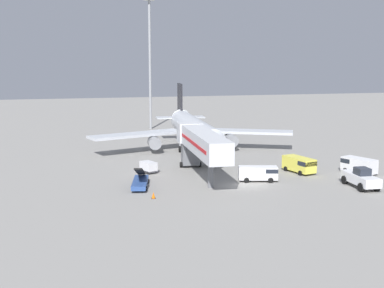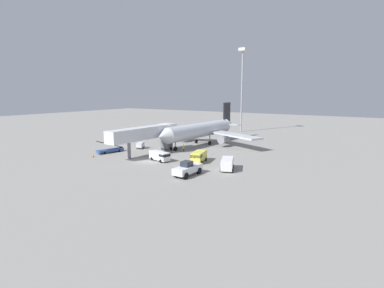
% 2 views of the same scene
% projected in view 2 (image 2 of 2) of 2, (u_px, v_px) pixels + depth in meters
% --- Properties ---
extents(ground_plane, '(300.00, 300.00, 0.00)m').
position_uv_depth(ground_plane, '(143.00, 161.00, 64.54)').
color(ground_plane, gray).
extents(airplane_at_gate, '(35.79, 35.26, 11.08)m').
position_uv_depth(airplane_at_gate, '(202.00, 130.00, 84.21)').
color(airplane_at_gate, silver).
rests_on(airplane_at_gate, ground).
extents(jet_bridge, '(4.03, 20.14, 6.54)m').
position_uv_depth(jet_bridge, '(147.00, 134.00, 70.60)').
color(jet_bridge, silver).
rests_on(jet_bridge, ground).
extents(pushback_tug, '(2.64, 6.29, 2.58)m').
position_uv_depth(pushback_tug, '(188.00, 169.00, 53.14)').
color(pushback_tug, white).
rests_on(pushback_tug, ground).
extents(belt_loader_truck, '(3.12, 6.73, 3.13)m').
position_uv_depth(belt_loader_truck, '(110.00, 149.00, 73.16)').
color(belt_loader_truck, '#2D4C8E').
rests_on(belt_loader_truck, ground).
extents(service_van_near_left, '(3.29, 5.50, 2.18)m').
position_uv_depth(service_van_near_left, '(199.00, 156.00, 63.11)').
color(service_van_near_left, '#E5DB4C').
rests_on(service_van_near_left, ground).
extents(service_van_outer_left, '(3.74, 5.23, 2.21)m').
position_uv_depth(service_van_outer_left, '(227.00, 163.00, 56.96)').
color(service_van_outer_left, white).
rests_on(service_van_outer_left, ground).
extents(service_van_far_right, '(5.34, 3.04, 1.97)m').
position_uv_depth(service_van_far_right, '(160.00, 156.00, 64.25)').
color(service_van_far_right, white).
rests_on(service_van_far_right, ground).
extents(baggage_cart_far_left, '(2.33, 2.90, 1.57)m').
position_uv_depth(baggage_cart_far_left, '(140.00, 145.00, 78.49)').
color(baggage_cart_far_left, '#38383D').
rests_on(baggage_cart_far_left, ground).
extents(ground_crew_worker_foreground, '(0.37, 0.37, 1.83)m').
position_uv_depth(ground_crew_worker_foreground, '(184.00, 148.00, 73.70)').
color(ground_crew_worker_foreground, '#1E2333').
rests_on(ground_crew_worker_foreground, ground).
extents(safety_cone_alpha, '(0.49, 0.49, 0.75)m').
position_uv_depth(safety_cone_alpha, '(93.00, 155.00, 68.17)').
color(safety_cone_alpha, black).
rests_on(safety_cone_alpha, ground).
extents(apron_light_mast, '(2.40, 2.40, 29.36)m').
position_uv_depth(apron_light_mast, '(242.00, 76.00, 108.33)').
color(apron_light_mast, '#93969B').
rests_on(apron_light_mast, ground).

